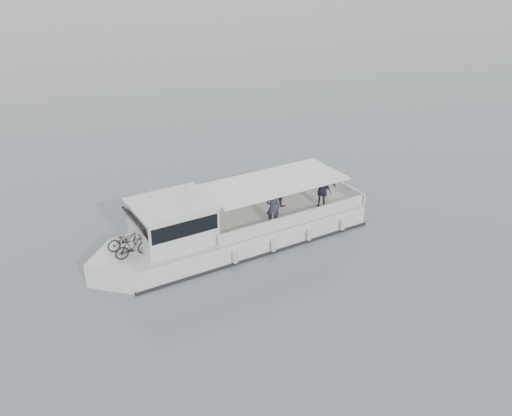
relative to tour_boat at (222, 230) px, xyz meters
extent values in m
plane|color=slate|center=(-1.26, 1.09, -0.86)|extent=(1400.00, 1400.00, 0.00)
cube|color=silver|center=(1.02, 0.39, -0.45)|extent=(11.29, 6.62, 1.19)
cube|color=silver|center=(-4.10, -1.56, -0.45)|extent=(2.78, 2.78, 1.19)
cube|color=beige|center=(1.02, 0.39, 0.14)|extent=(11.29, 6.62, 0.05)
cube|color=black|center=(1.02, 0.39, -0.82)|extent=(11.50, 6.78, 0.16)
cube|color=silver|center=(2.06, 2.28, 0.42)|extent=(6.87, 2.67, 0.55)
cube|color=silver|center=(3.06, -0.35, 0.42)|extent=(6.87, 2.67, 0.55)
cube|color=silver|center=(6.11, 2.31, 0.42)|extent=(1.12, 2.77, 0.55)
cube|color=silver|center=(-2.05, -0.78, 0.97)|extent=(3.61, 3.34, 1.64)
cube|color=black|center=(-3.38, -1.28, 1.10)|extent=(1.29, 2.32, 1.06)
cube|color=black|center=(-2.05, -0.78, 1.24)|extent=(3.45, 3.31, 0.64)
cube|color=silver|center=(-2.05, -0.78, 1.83)|extent=(3.84, 3.58, 0.09)
cube|color=white|center=(2.39, 0.90, 1.65)|extent=(6.78, 4.76, 0.07)
cylinder|color=silver|center=(0.11, -1.33, 0.90)|extent=(0.07, 0.07, 1.51)
cylinder|color=silver|center=(-0.80, 1.06, 0.90)|extent=(0.07, 0.07, 1.51)
cylinder|color=silver|center=(5.58, 0.74, 0.90)|extent=(0.07, 0.07, 1.51)
cylinder|color=silver|center=(4.67, 3.13, 0.90)|extent=(0.07, 0.07, 1.51)
cylinder|color=silver|center=(-2.86, -0.20, 3.02)|extent=(0.04, 0.04, 2.38)
cylinder|color=silver|center=(-1.48, -1.25, 2.84)|extent=(0.04, 0.04, 2.01)
cylinder|color=silver|center=(0.31, -1.60, -0.41)|extent=(0.28, 0.28, 0.46)
cylinder|color=silver|center=(2.02, -0.96, -0.41)|extent=(0.28, 0.28, 0.46)
cylinder|color=silver|center=(3.73, -0.31, -0.41)|extent=(0.28, 0.28, 0.46)
cylinder|color=silver|center=(5.44, 0.34, -0.41)|extent=(0.28, 0.28, 0.46)
imported|color=black|center=(-3.89, -1.08, 0.55)|extent=(1.66, 1.07, 0.82)
imported|color=black|center=(-3.63, -1.77, 0.58)|extent=(1.50, 0.89, 0.87)
imported|color=#2A2B38|center=(2.17, -0.06, 0.91)|extent=(0.61, 0.46, 1.53)
imported|color=#2A2B38|center=(2.85, 1.76, 0.91)|extent=(0.88, 0.94, 1.53)
imported|color=#2A2B38|center=(4.64, 1.17, 0.91)|extent=(0.97, 0.77, 1.53)
imported|color=#2A2B38|center=(5.17, 2.35, 0.91)|extent=(1.14, 1.01, 1.53)
camera|label=1|loc=(-2.30, -21.12, 11.52)|focal=40.00mm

